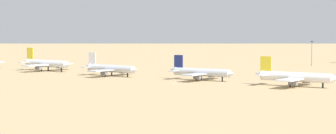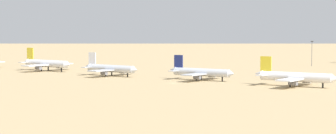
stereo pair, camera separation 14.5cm
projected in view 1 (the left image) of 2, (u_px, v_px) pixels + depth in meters
ground at (173, 83)px, 290.48m from camera, size 4000.00×4000.00×0.00m
ridge_far_west at (224, 18)px, 1449.64m from camera, size 247.97×199.20×94.85m
parked_jet_yellow_2 at (46, 64)px, 371.91m from camera, size 41.16×34.70×13.59m
parked_jet_white_3 at (110, 69)px, 332.80m from camera, size 37.40×31.45×12.35m
parked_jet_navy_4 at (201, 72)px, 306.26m from camera, size 36.64×30.63×12.15m
parked_jet_yellow_5 at (295, 77)px, 274.11m from camera, size 39.06×32.64×12.95m
light_pole_mid at (312, 52)px, 416.76m from camera, size 1.80×0.50×16.86m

